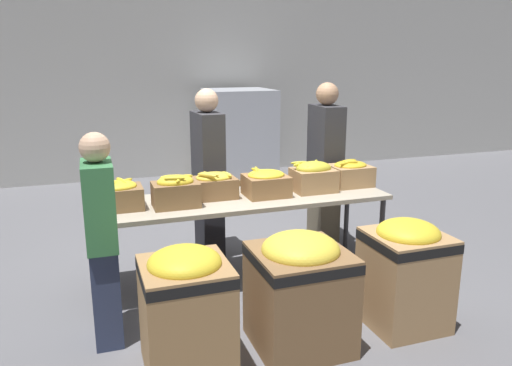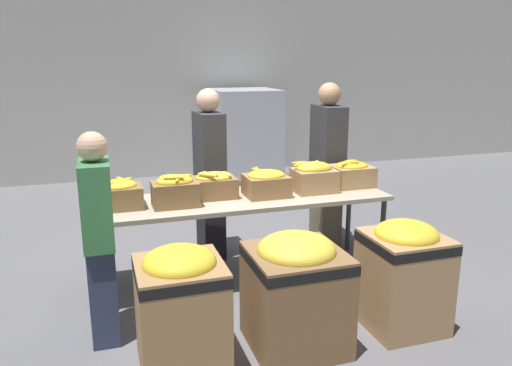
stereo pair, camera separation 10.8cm
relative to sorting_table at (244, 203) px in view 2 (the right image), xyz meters
name	(u,v)px [view 2 (the right image)]	position (x,y,z in m)	size (l,w,h in m)	color
ground_plane	(244,277)	(0.00, 0.00, -0.74)	(30.00, 30.00, 0.00)	slate
wall_back	(168,59)	(0.00, 4.50, 1.26)	(16.00, 0.08, 4.00)	#B7B7B2
sorting_table	(244,203)	(0.00, 0.00, 0.00)	(2.65, 0.78, 0.79)	#B2A893
banana_box_0	(119,194)	(-1.09, 0.00, 0.18)	(0.39, 0.30, 0.26)	olive
banana_box_1	(175,190)	(-0.63, -0.09, 0.19)	(0.39, 0.27, 0.29)	olive
banana_box_2	(214,184)	(-0.25, 0.08, 0.17)	(0.39, 0.32, 0.26)	olive
banana_box_3	(266,183)	(0.21, -0.01, 0.18)	(0.39, 0.35, 0.26)	olive
banana_box_4	(314,177)	(0.69, -0.01, 0.20)	(0.41, 0.32, 0.29)	tan
banana_box_5	(351,174)	(1.13, 0.07, 0.18)	(0.39, 0.34, 0.27)	tan
volunteer_0	(99,240)	(-1.27, -0.69, 0.03)	(0.21, 0.42, 1.54)	#2D3856
volunteer_1	(210,175)	(-0.17, 0.65, 0.12)	(0.25, 0.47, 1.73)	black
volunteer_2	(327,167)	(1.11, 0.58, 0.15)	(0.26, 0.49, 1.78)	#6B604C
donation_bin_0	(181,305)	(-0.79, -1.21, -0.29)	(0.57, 0.57, 0.85)	#A37A4C
donation_bin_1	(296,288)	(0.02, -1.21, -0.29)	(0.65, 0.65, 0.85)	olive
donation_bin_2	(404,272)	(0.90, -1.21, -0.29)	(0.56, 0.56, 0.85)	tan
pallet_stack_0	(245,136)	(1.12, 3.74, 0.02)	(1.14, 1.14, 1.53)	olive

